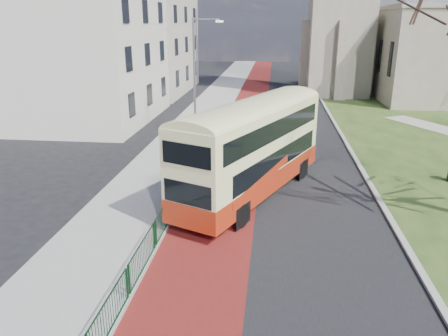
# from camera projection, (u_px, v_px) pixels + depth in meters

# --- Properties ---
(ground) EXTENTS (160.00, 160.00, 0.00)m
(ground) POSITION_uv_depth(u_px,v_px,m) (234.00, 268.00, 14.64)
(ground) COLOR black
(ground) RESTS_ON ground
(road_carriageway) EXTENTS (9.00, 120.00, 0.01)m
(road_carriageway) POSITION_uv_depth(u_px,v_px,m) (278.00, 130.00, 33.32)
(road_carriageway) COLOR black
(road_carriageway) RESTS_ON ground
(bus_lane) EXTENTS (3.40, 120.00, 0.01)m
(bus_lane) POSITION_uv_depth(u_px,v_px,m) (242.00, 129.00, 33.61)
(bus_lane) COLOR #591414
(bus_lane) RESTS_ON ground
(pavement_west) EXTENTS (4.00, 120.00, 0.12)m
(pavement_west) POSITION_uv_depth(u_px,v_px,m) (194.00, 127.00, 34.00)
(pavement_west) COLOR gray
(pavement_west) RESTS_ON ground
(kerb_west) EXTENTS (0.25, 120.00, 0.13)m
(kerb_west) POSITION_uv_depth(u_px,v_px,m) (219.00, 128.00, 33.79)
(kerb_west) COLOR #999993
(kerb_west) RESTS_ON ground
(kerb_east) EXTENTS (0.25, 80.00, 0.13)m
(kerb_east) POSITION_uv_depth(u_px,v_px,m) (336.00, 125.00, 34.70)
(kerb_east) COLOR #999993
(kerb_east) RESTS_ON ground
(pedestrian_railing) EXTENTS (0.07, 24.00, 1.12)m
(pedestrian_railing) POSITION_uv_depth(u_px,v_px,m) (174.00, 202.00, 18.55)
(pedestrian_railing) COLOR #0C3519
(pedestrian_railing) RESTS_ON ground
(street_block_near) EXTENTS (10.30, 14.30, 13.00)m
(street_block_near) POSITION_uv_depth(u_px,v_px,m) (85.00, 39.00, 34.80)
(street_block_near) COLOR silver
(street_block_near) RESTS_ON ground
(street_block_far) EXTENTS (10.30, 16.30, 11.50)m
(street_block_far) POSITION_uv_depth(u_px,v_px,m) (143.00, 41.00, 50.11)
(street_block_far) COLOR #B3AA97
(street_block_far) RESTS_ON ground
(streetlamp) EXTENTS (2.13, 0.18, 8.00)m
(streetlamp) POSITION_uv_depth(u_px,v_px,m) (196.00, 71.00, 30.61)
(streetlamp) COLOR gray
(streetlamp) RESTS_ON pavement_west
(bus) EXTENTS (6.49, 10.54, 4.38)m
(bus) POSITION_uv_depth(u_px,v_px,m) (253.00, 145.00, 19.89)
(bus) COLOR #A8280F
(bus) RESTS_ON ground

